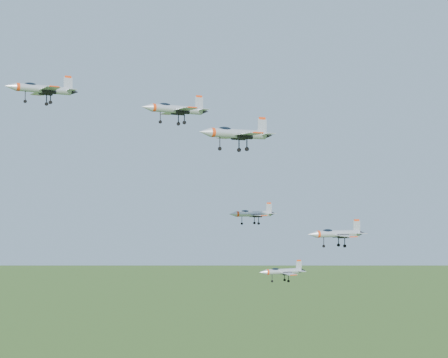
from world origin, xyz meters
TOP-DOWN VIEW (x-y plane):
  - jet_lead at (-20.15, 16.78)m, footprint 13.73×11.43m
  - jet_left_high at (-1.44, 0.63)m, footprint 13.66×11.41m
  - jet_right_high at (-2.92, -18.40)m, footprint 13.46×11.28m
  - jet_left_low at (18.63, 1.99)m, footprint 10.54×8.94m
  - jet_right_low at (23.60, -16.06)m, footprint 11.96×10.22m
  - jet_trail at (24.99, -0.26)m, footprint 10.24×8.78m

SIDE VIEW (x-z plane):
  - jet_trail at x=24.99m, z-range 100.85..103.67m
  - jet_right_low at x=23.60m, z-range 109.35..112.63m
  - jet_left_low at x=18.63m, z-range 112.88..115.74m
  - jet_right_high at x=-2.92m, z-range 126.21..129.82m
  - jet_left_high at x=-1.44m, z-range 132.14..135.79m
  - jet_lead at x=-20.15m, z-range 135.96..139.63m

